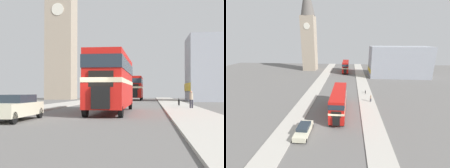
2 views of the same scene
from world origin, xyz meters
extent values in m
plane|color=slate|center=(0.00, 0.00, 0.00)|extent=(120.00, 120.00, 0.00)
cube|color=#B7B2A8|center=(6.75, 0.00, 0.06)|extent=(3.50, 120.00, 0.12)
cube|color=red|center=(0.84, 4.85, 1.35)|extent=(2.55, 10.95, 1.69)
cube|color=beige|center=(0.84, 4.85, 2.35)|extent=(2.57, 11.00, 0.31)
cube|color=red|center=(0.84, 4.85, 3.43)|extent=(2.49, 10.73, 1.84)
cube|color=#232D38|center=(0.84, 4.85, 3.52)|extent=(2.57, 10.84, 0.83)
cube|color=black|center=(0.84, -0.72, 1.27)|extent=(1.15, 0.20, 1.35)
cube|color=black|center=(0.84, -0.57, 2.41)|extent=(1.53, 0.12, 0.98)
cylinder|color=black|center=(-0.29, 0.23, 0.53)|extent=(0.28, 1.07, 1.07)
cylinder|color=black|center=(1.98, 0.23, 0.53)|extent=(0.28, 1.07, 1.07)
cylinder|color=black|center=(-0.29, 9.37, 0.53)|extent=(0.28, 1.07, 1.07)
cylinder|color=black|center=(1.98, 9.37, 0.53)|extent=(0.28, 1.07, 1.07)
cube|color=#B2140F|center=(0.97, 40.56, 1.36)|extent=(2.46, 10.67, 1.71)
cube|color=beige|center=(0.97, 40.56, 2.37)|extent=(2.48, 10.72, 0.31)
cube|color=#B2140F|center=(0.97, 40.56, 3.46)|extent=(2.41, 10.46, 1.86)
cube|color=#232D38|center=(0.97, 40.56, 3.55)|extent=(2.48, 10.56, 0.84)
cube|color=black|center=(0.97, 35.12, 1.28)|extent=(1.11, 0.20, 1.37)
cube|color=black|center=(0.97, 35.27, 2.43)|extent=(1.47, 0.12, 0.99)
cylinder|color=black|center=(-0.12, 36.08, 0.53)|extent=(0.28, 1.07, 1.07)
cylinder|color=black|center=(2.05, 36.08, 0.53)|extent=(0.28, 1.07, 1.07)
cylinder|color=black|center=(-0.12, 44.93, 0.53)|extent=(0.28, 1.07, 1.07)
cylinder|color=black|center=(2.05, 44.93, 0.53)|extent=(0.28, 1.07, 1.07)
cube|color=beige|center=(-3.77, -2.52, 0.65)|extent=(1.83, 4.57, 0.73)
cube|color=#232D38|center=(-3.77, -2.33, 1.24)|extent=(1.61, 2.38, 0.44)
cylinder|color=black|center=(-2.96, -4.36, 0.32)|extent=(0.20, 0.64, 0.64)
cylinder|color=black|center=(-4.59, -0.68, 0.32)|extent=(0.20, 0.64, 0.64)
cylinder|color=black|center=(-2.96, -0.68, 0.32)|extent=(0.20, 0.64, 0.64)
cylinder|color=#282833|center=(7.43, 10.07, 0.50)|extent=(0.14, 0.14, 0.77)
cylinder|color=#282833|center=(7.61, 10.07, 0.50)|extent=(0.14, 0.14, 0.77)
cylinder|color=tan|center=(7.52, 10.07, 1.19)|extent=(0.32, 0.32, 0.61)
sphere|color=tan|center=(7.52, 10.07, 1.60)|extent=(0.21, 0.21, 0.21)
torus|color=black|center=(6.86, 14.82, 0.48)|extent=(0.05, 0.71, 0.71)
torus|color=black|center=(6.86, 15.87, 0.48)|extent=(0.05, 0.71, 0.71)
cylinder|color=black|center=(6.86, 15.34, 0.62)|extent=(0.04, 1.06, 0.34)
cylinder|color=black|center=(6.86, 15.72, 0.69)|extent=(0.04, 0.04, 0.43)
cube|color=tan|center=(-14.72, 43.93, 11.07)|extent=(5.51, 5.51, 22.14)
cylinder|color=silver|center=(-14.72, 41.12, 18.15)|extent=(2.48, 0.10, 2.48)
cube|color=gold|center=(9.89, 34.17, 2.37)|extent=(0.12, 8.10, 1.29)
camera|label=1|loc=(3.85, -19.17, 1.65)|focal=50.00mm
camera|label=2|loc=(2.77, -20.98, 13.66)|focal=24.00mm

